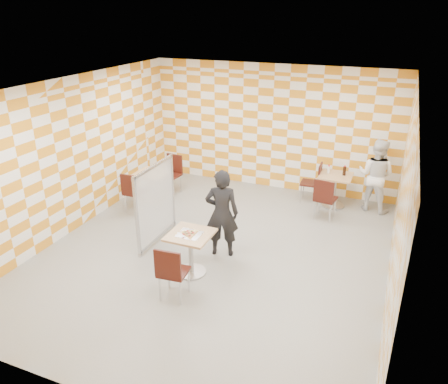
{
  "coord_description": "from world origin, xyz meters",
  "views": [
    {
      "loc": [
        2.79,
        -6.39,
        4.18
      ],
      "look_at": [
        0.1,
        0.2,
        1.15
      ],
      "focal_mm": 35.0,
      "sensor_mm": 36.0,
      "label": 1
    }
  ],
  "objects_px": {
    "main_table": "(191,247)",
    "second_table": "(335,185)",
    "partition": "(156,203)",
    "chair_second_front": "(325,196)",
    "empty_table": "(152,183)",
    "chair_second_side": "(315,180)",
    "man_dark": "(222,213)",
    "chair_empty_near": "(133,190)",
    "man_white": "(376,175)",
    "chair_main_front": "(171,270)",
    "soda_bottle": "(344,171)",
    "sport_bottle": "(329,169)",
    "chair_empty_far": "(173,171)"
  },
  "relations": [
    {
      "from": "man_dark",
      "to": "man_white",
      "type": "relative_size",
      "value": 1.01
    },
    {
      "from": "second_table",
      "to": "soda_bottle",
      "type": "bearing_deg",
      "value": 19.92
    },
    {
      "from": "main_table",
      "to": "chair_empty_far",
      "type": "distance_m",
      "value": 3.61
    },
    {
      "from": "second_table",
      "to": "empty_table",
      "type": "distance_m",
      "value": 4.11
    },
    {
      "from": "main_table",
      "to": "man_dark",
      "type": "bearing_deg",
      "value": 72.95
    },
    {
      "from": "partition",
      "to": "chair_second_front",
      "type": "bearing_deg",
      "value": 36.94
    },
    {
      "from": "main_table",
      "to": "soda_bottle",
      "type": "distance_m",
      "value": 4.2
    },
    {
      "from": "second_table",
      "to": "partition",
      "type": "distance_m",
      "value": 4.08
    },
    {
      "from": "sport_bottle",
      "to": "soda_bottle",
      "type": "height_order",
      "value": "soda_bottle"
    },
    {
      "from": "chair_second_side",
      "to": "man_dark",
      "type": "distance_m",
      "value": 3.14
    },
    {
      "from": "empty_table",
      "to": "chair_second_side",
      "type": "distance_m",
      "value": 3.71
    },
    {
      "from": "chair_main_front",
      "to": "partition",
      "type": "bearing_deg",
      "value": 126.68
    },
    {
      "from": "chair_second_side",
      "to": "sport_bottle",
      "type": "distance_m",
      "value": 0.41
    },
    {
      "from": "man_dark",
      "to": "sport_bottle",
      "type": "height_order",
      "value": "man_dark"
    },
    {
      "from": "chair_empty_far",
      "to": "soda_bottle",
      "type": "relative_size",
      "value": 4.02
    },
    {
      "from": "main_table",
      "to": "man_white",
      "type": "distance_m",
      "value": 4.63
    },
    {
      "from": "second_table",
      "to": "partition",
      "type": "xyz_separation_m",
      "value": [
        -2.87,
        -2.89,
        0.28
      ]
    },
    {
      "from": "partition",
      "to": "man_white",
      "type": "height_order",
      "value": "man_white"
    },
    {
      "from": "second_table",
      "to": "soda_bottle",
      "type": "distance_m",
      "value": 0.39
    },
    {
      "from": "chair_empty_near",
      "to": "man_white",
      "type": "height_order",
      "value": "man_white"
    },
    {
      "from": "second_table",
      "to": "chair_second_front",
      "type": "height_order",
      "value": "chair_second_front"
    },
    {
      "from": "chair_empty_near",
      "to": "man_dark",
      "type": "relative_size",
      "value": 0.57
    },
    {
      "from": "main_table",
      "to": "chair_second_side",
      "type": "relative_size",
      "value": 0.81
    },
    {
      "from": "man_dark",
      "to": "soda_bottle",
      "type": "relative_size",
      "value": 7.09
    },
    {
      "from": "second_table",
      "to": "chair_empty_far",
      "type": "relative_size",
      "value": 0.81
    },
    {
      "from": "empty_table",
      "to": "chair_main_front",
      "type": "height_order",
      "value": "chair_main_front"
    },
    {
      "from": "chair_second_side",
      "to": "chair_empty_near",
      "type": "height_order",
      "value": "same"
    },
    {
      "from": "empty_table",
      "to": "soda_bottle",
      "type": "bearing_deg",
      "value": 20.13
    },
    {
      "from": "chair_second_front",
      "to": "man_dark",
      "type": "distance_m",
      "value": 2.55
    },
    {
      "from": "chair_main_front",
      "to": "chair_second_front",
      "type": "height_order",
      "value": "same"
    },
    {
      "from": "main_table",
      "to": "chair_second_front",
      "type": "height_order",
      "value": "chair_second_front"
    },
    {
      "from": "partition",
      "to": "man_dark",
      "type": "relative_size",
      "value": 0.95
    },
    {
      "from": "chair_second_front",
      "to": "man_white",
      "type": "distance_m",
      "value": 1.34
    },
    {
      "from": "main_table",
      "to": "second_table",
      "type": "bearing_deg",
      "value": 63.96
    },
    {
      "from": "man_dark",
      "to": "chair_second_front",
      "type": "bearing_deg",
      "value": -140.85
    },
    {
      "from": "chair_empty_near",
      "to": "chair_second_side",
      "type": "bearing_deg",
      "value": 30.7
    },
    {
      "from": "main_table",
      "to": "man_dark",
      "type": "xyz_separation_m",
      "value": [
        0.24,
        0.78,
        0.31
      ]
    },
    {
      "from": "soda_bottle",
      "to": "second_table",
      "type": "bearing_deg",
      "value": -160.08
    },
    {
      "from": "second_table",
      "to": "soda_bottle",
      "type": "height_order",
      "value": "soda_bottle"
    },
    {
      "from": "chair_empty_far",
      "to": "sport_bottle",
      "type": "xyz_separation_m",
      "value": [
        3.58,
        0.69,
        0.29
      ]
    },
    {
      "from": "empty_table",
      "to": "sport_bottle",
      "type": "distance_m",
      "value": 3.99
    },
    {
      "from": "chair_main_front",
      "to": "sport_bottle",
      "type": "height_order",
      "value": "sport_bottle"
    },
    {
      "from": "man_dark",
      "to": "man_white",
      "type": "bearing_deg",
      "value": -143.8
    },
    {
      "from": "chair_second_front",
      "to": "man_dark",
      "type": "relative_size",
      "value": 0.57
    },
    {
      "from": "chair_second_front",
      "to": "sport_bottle",
      "type": "bearing_deg",
      "value": 95.99
    },
    {
      "from": "chair_empty_near",
      "to": "main_table",
      "type": "bearing_deg",
      "value": -36.77
    },
    {
      "from": "chair_empty_far",
      "to": "partition",
      "type": "height_order",
      "value": "partition"
    },
    {
      "from": "sport_bottle",
      "to": "chair_main_front",
      "type": "bearing_deg",
      "value": -108.94
    },
    {
      "from": "chair_main_front",
      "to": "sport_bottle",
      "type": "distance_m",
      "value": 4.77
    },
    {
      "from": "man_dark",
      "to": "partition",
      "type": "bearing_deg",
      "value": -14.94
    }
  ]
}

